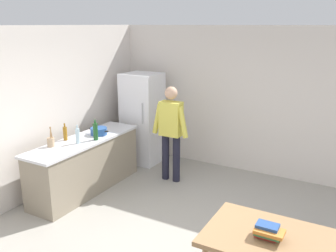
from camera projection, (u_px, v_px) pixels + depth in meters
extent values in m
plane|color=#9E998E|center=(166.00, 248.00, 4.56)|extent=(14.00, 14.00, 0.00)
cube|color=silver|center=(246.00, 100.00, 6.71)|extent=(6.40, 0.12, 2.70)
cube|color=silver|center=(26.00, 116.00, 5.58)|extent=(0.12, 5.60, 2.70)
cube|color=gray|center=(86.00, 166.00, 6.05)|extent=(0.60, 2.12, 0.86)
cube|color=silver|center=(84.00, 140.00, 5.93)|extent=(0.64, 2.20, 0.04)
cube|color=white|center=(143.00, 118.00, 7.22)|extent=(0.70, 0.64, 1.80)
cylinder|color=#B2B2B7|center=(142.00, 113.00, 6.78)|extent=(0.02, 0.02, 0.40)
cylinder|color=#1E1E2D|center=(166.00, 157.00, 6.49)|extent=(0.13, 0.13, 0.84)
cylinder|color=#1E1E2D|center=(176.00, 159.00, 6.39)|extent=(0.13, 0.13, 0.84)
cube|color=#D8CC4C|center=(171.00, 119.00, 6.25)|extent=(0.38, 0.22, 0.60)
sphere|color=tan|center=(171.00, 93.00, 6.12)|extent=(0.22, 0.22, 0.22)
cylinder|color=#D8CC4C|center=(157.00, 119.00, 6.34)|extent=(0.20, 0.09, 0.55)
cylinder|color=#D8CC4C|center=(183.00, 122.00, 6.10)|extent=(0.20, 0.09, 0.55)
cube|color=#9E754C|center=(278.00, 241.00, 3.45)|extent=(1.40, 0.90, 0.05)
cylinder|color=#9E754C|center=(229.00, 239.00, 4.13)|extent=(0.06, 0.06, 0.70)
cylinder|color=#285193|center=(99.00, 131.00, 6.15)|extent=(0.28, 0.28, 0.12)
cube|color=black|center=(91.00, 129.00, 6.23)|extent=(0.06, 0.03, 0.02)
cube|color=black|center=(107.00, 131.00, 6.07)|extent=(0.06, 0.03, 0.02)
cylinder|color=tan|center=(51.00, 142.00, 5.54)|extent=(0.11, 0.11, 0.14)
cylinder|color=olive|center=(51.00, 134.00, 5.50)|extent=(0.02, 0.05, 0.22)
cylinder|color=olive|center=(50.00, 134.00, 5.49)|extent=(0.02, 0.04, 0.22)
cylinder|color=silver|center=(78.00, 136.00, 5.68)|extent=(0.07, 0.07, 0.24)
cylinder|color=silver|center=(77.00, 127.00, 5.64)|extent=(0.03, 0.03, 0.06)
cylinder|color=#1E5123|center=(96.00, 132.00, 5.85)|extent=(0.08, 0.08, 0.28)
cylinder|color=#1E5123|center=(95.00, 121.00, 5.80)|extent=(0.03, 0.03, 0.06)
cylinder|color=#996619|center=(65.00, 134.00, 5.84)|extent=(0.06, 0.06, 0.22)
cylinder|color=#996619|center=(65.00, 125.00, 5.81)|extent=(0.03, 0.03, 0.06)
cube|color=#B22D28|center=(266.00, 235.00, 3.47)|extent=(0.21, 0.15, 0.04)
cube|color=#387A47|center=(268.00, 234.00, 3.43)|extent=(0.24, 0.16, 0.03)
cube|color=orange|center=(269.00, 231.00, 3.41)|extent=(0.27, 0.18, 0.03)
cube|color=#284C8E|center=(268.00, 226.00, 3.45)|extent=(0.21, 0.14, 0.03)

